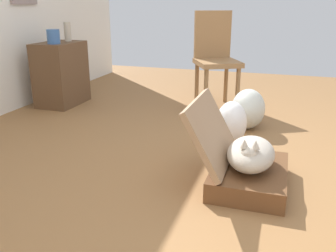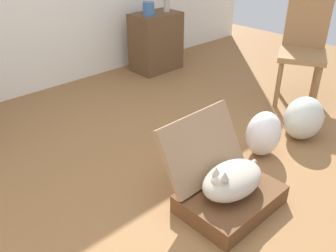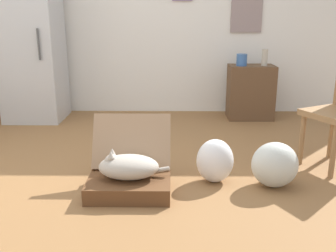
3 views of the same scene
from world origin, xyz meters
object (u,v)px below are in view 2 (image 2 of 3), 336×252
plastic_bag_white (263,134)px  side_table (156,42)px  plastic_bag_clear (304,118)px  cat (232,180)px  suitcase_base (230,199)px  vase_short (167,3)px  chair (303,47)px  vase_tall (149,9)px

plastic_bag_white → side_table: (0.65, 1.95, 0.16)m
plastic_bag_white → side_table: side_table is taller
plastic_bag_clear → cat: bearing=-173.1°
suitcase_base → vase_short: vase_short is taller
suitcase_base → plastic_bag_white: plastic_bag_white is taller
suitcase_base → plastic_bag_clear: plastic_bag_clear is taller
plastic_bag_clear → side_table: bearing=84.3°
cat → suitcase_base: bearing=-3.1°
vase_short → chair: 1.61m
suitcase_base → side_table: 2.54m
suitcase_base → chair: bearing=17.9°
side_table → chair: chair is taller
plastic_bag_white → chair: 1.22m
plastic_bag_clear → vase_short: size_ratio=1.76×
cat → vase_tall: bearing=61.1°
side_table → plastic_bag_white: bearing=-108.4°
suitcase_base → cat: 0.15m
suitcase_base → side_table: size_ratio=0.90×
plastic_bag_white → chair: (1.11, 0.35, 0.36)m
vase_short → side_table: bearing=165.8°
cat → plastic_bag_clear: bearing=6.9°
cat → side_table: (1.31, 2.17, 0.12)m
plastic_bag_white → vase_short: vase_short is taller
plastic_bag_white → chair: chair is taller
side_table → vase_short: (0.14, -0.04, 0.44)m
cat → vase_tall: size_ratio=3.60×
cat → vase_tall: (1.17, 2.12, 0.53)m
plastic_bag_clear → plastic_bag_white: bearing=169.7°
side_table → vase_short: 0.46m
suitcase_base → vase_short: 2.67m
suitcase_base → vase_short: (1.44, 2.13, 0.71)m
cat → chair: chair is taller
plastic_bag_clear → vase_short: (0.34, 2.00, 0.60)m
vase_short → plastic_bag_clear: bearing=-99.8°
plastic_bag_clear → chair: 0.87m
side_table → chair: bearing=-74.0°
plastic_bag_clear → vase_tall: (0.06, 1.99, 0.57)m
cat → side_table: 2.54m
suitcase_base → cat: (-0.01, 0.00, 0.15)m
side_table → vase_tall: size_ratio=4.66×
vase_tall → chair: (0.60, -1.55, -0.21)m
cat → plastic_bag_clear: 1.12m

